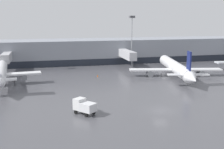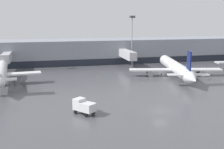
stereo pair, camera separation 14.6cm
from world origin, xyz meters
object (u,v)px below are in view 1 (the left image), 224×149
at_px(parked_jet_2, 1,73).
at_px(service_truck_0, 84,106).
at_px(apron_light_mast_5, 132,26).
at_px(traffic_cone_1, 98,76).
at_px(parked_jet_1, 175,68).

distance_m(parked_jet_2, service_truck_0, 32.46).
bearing_deg(service_truck_0, apron_light_mast_5, -65.26).
height_order(parked_jet_2, service_truck_0, parked_jet_2).
bearing_deg(apron_light_mast_5, parked_jet_2, -152.54).
xyz_separation_m(service_truck_0, apron_light_mast_5, (24.74, 49.24, 12.69)).
bearing_deg(traffic_cone_1, parked_jet_1, -11.09).
bearing_deg(apron_light_mast_5, service_truck_0, -116.68).
relative_size(traffic_cone_1, apron_light_mast_5, 0.04).
relative_size(service_truck_0, traffic_cone_1, 6.41).
distance_m(parked_jet_2, apron_light_mast_5, 48.83).
xyz_separation_m(traffic_cone_1, apron_light_mast_5, (16.03, 17.09, 13.87)).
bearing_deg(parked_jet_2, service_truck_0, -152.66).
relative_size(parked_jet_2, traffic_cone_1, 46.09).
xyz_separation_m(service_truck_0, traffic_cone_1, (8.71, 32.16, -1.18)).
xyz_separation_m(parked_jet_2, service_truck_0, (17.48, -27.30, -1.71)).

